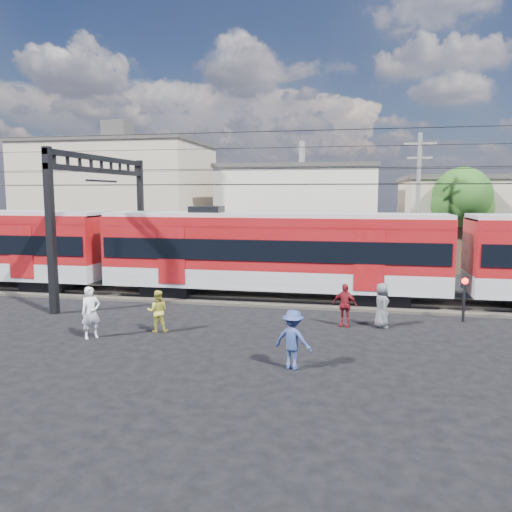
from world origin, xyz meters
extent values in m
plane|color=black|center=(0.00, 0.00, 0.00)|extent=(120.00, 120.00, 0.00)
cube|color=#2D2823|center=(0.00, 8.00, 0.06)|extent=(70.00, 3.40, 0.12)
cube|color=#59544C|center=(0.00, 7.25, 0.18)|extent=(70.00, 0.12, 0.12)
cube|color=#59544C|center=(0.00, 8.75, 0.18)|extent=(70.00, 0.12, 0.12)
cube|color=black|center=(-13.06, 8.00, 0.35)|extent=(2.40, 2.20, 0.70)
cube|color=black|center=(-6.50, 8.00, 0.35)|extent=(2.40, 2.20, 0.70)
cube|color=black|center=(3.74, 8.00, 0.35)|extent=(2.40, 2.20, 0.70)
cube|color=gray|center=(-1.38, 8.00, 1.15)|extent=(16.00, 3.00, 0.90)
cube|color=maroon|center=(-1.38, 8.00, 2.80)|extent=(16.00, 3.00, 2.40)
cube|color=black|center=(-1.38, 8.00, 2.55)|extent=(15.68, 3.08, 0.95)
cube|color=gray|center=(-1.38, 8.00, 4.05)|extent=(16.00, 2.60, 0.25)
cube|color=black|center=(-10.00, 3.50, 3.50)|extent=(0.30, 0.30, 7.00)
cube|color=black|center=(-10.00, 12.50, 3.50)|extent=(0.30, 0.30, 7.00)
cube|color=black|center=(-10.00, 8.00, 6.80)|extent=(0.25, 9.30, 0.25)
cube|color=black|center=(-10.00, 8.00, 6.20)|extent=(0.25, 9.30, 0.25)
cylinder|color=black|center=(0.00, 7.30, 5.50)|extent=(70.00, 0.03, 0.03)
cylinder|color=black|center=(0.00, 8.70, 5.50)|extent=(70.00, 0.03, 0.03)
cylinder|color=black|center=(0.00, 7.30, 6.20)|extent=(70.00, 0.03, 0.03)
cylinder|color=black|center=(0.00, 8.70, 6.20)|extent=(70.00, 0.03, 0.03)
cylinder|color=black|center=(0.00, 4.50, 7.50)|extent=(70.00, 0.03, 0.03)
cylinder|color=black|center=(0.00, 11.50, 7.50)|extent=(70.00, 0.03, 0.03)
cube|color=tan|center=(-17.00, 24.00, 4.50)|extent=(14.00, 10.00, 9.00)
cube|color=#3F3D3A|center=(-17.00, 24.00, 9.15)|extent=(14.28, 10.20, 0.30)
cube|color=beige|center=(-2.00, 27.00, 3.50)|extent=(12.00, 12.00, 7.00)
cube|color=#3F3D3A|center=(-2.00, 27.00, 7.15)|extent=(12.24, 12.24, 0.30)
cylinder|color=slate|center=(6.00, 15.00, 4.25)|extent=(0.24, 0.24, 8.50)
cube|color=slate|center=(6.00, 15.00, 7.90)|extent=(1.80, 0.12, 0.12)
cube|color=slate|center=(6.00, 15.00, 7.10)|extent=(1.40, 0.12, 0.12)
cylinder|color=#382619|center=(9.00, 18.00, 1.96)|extent=(0.36, 0.36, 3.92)
sphere|color=#1E4C15|center=(9.00, 18.00, 4.90)|extent=(3.64, 3.64, 3.64)
sphere|color=#1E4C15|center=(9.60, 18.30, 4.20)|extent=(2.80, 2.80, 2.80)
imported|color=silver|center=(-6.60, 0.50, 0.92)|extent=(0.78, 0.79, 1.84)
imported|color=gold|center=(-4.60, 1.70, 0.78)|extent=(0.90, 0.78, 1.56)
imported|color=navy|center=(0.77, -1.23, 0.88)|extent=(1.28, 0.96, 1.75)
imported|color=maroon|center=(2.14, 3.80, 0.84)|extent=(1.06, 0.66, 1.68)
imported|color=#515156|center=(3.54, 3.94, 0.86)|extent=(0.73, 0.94, 1.72)
cylinder|color=black|center=(6.78, 5.42, 0.85)|extent=(0.11, 0.11, 1.70)
sphere|color=#FF140C|center=(6.78, 5.42, 1.65)|extent=(0.26, 0.26, 0.26)
cube|color=black|center=(6.78, 5.42, 1.65)|extent=(0.24, 0.06, 0.33)
camera|label=1|loc=(2.44, -15.21, 5.09)|focal=35.00mm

